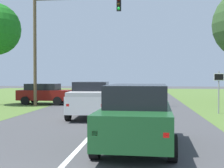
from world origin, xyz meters
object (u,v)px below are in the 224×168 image
(pickup_truck_lead, at_px, (92,99))
(keep_moving_sign, at_px, (219,87))
(red_suv_near, at_px, (137,114))
(traffic_light, at_px, (57,31))
(crossing_suv_far, at_px, (45,93))

(pickup_truck_lead, bearing_deg, keep_moving_sign, 17.95)
(red_suv_near, bearing_deg, pickup_truck_lead, 110.72)
(pickup_truck_lead, xyz_separation_m, traffic_light, (-3.59, 5.81, 4.60))
(traffic_light, distance_m, keep_moving_sign, 12.09)
(red_suv_near, xyz_separation_m, crossing_suv_far, (-7.85, 14.79, -0.14))
(keep_moving_sign, bearing_deg, pickup_truck_lead, -162.05)
(pickup_truck_lead, bearing_deg, traffic_light, 121.75)
(traffic_light, bearing_deg, red_suv_near, -64.05)
(traffic_light, bearing_deg, crossing_suv_far, 129.78)
(red_suv_near, distance_m, traffic_light, 15.04)
(pickup_truck_lead, bearing_deg, crossing_suv_far, 123.88)
(red_suv_near, relative_size, traffic_light, 0.59)
(red_suv_near, distance_m, crossing_suv_far, 16.74)
(traffic_light, bearing_deg, pickup_truck_lead, -58.25)
(crossing_suv_far, bearing_deg, keep_moving_sign, -23.19)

